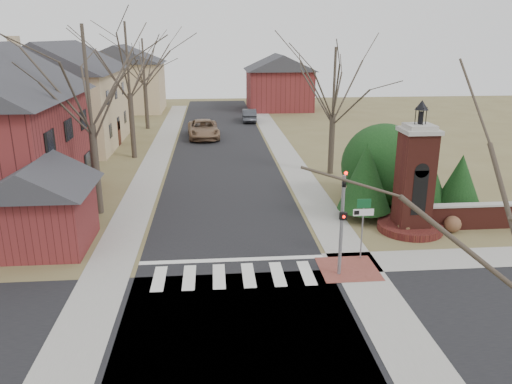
{
  "coord_description": "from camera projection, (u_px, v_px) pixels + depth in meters",
  "views": [
    {
      "loc": [
        -0.68,
        -17.49,
        9.36
      ],
      "look_at": [
        1.36,
        6.0,
        1.91
      ],
      "focal_mm": 35.0,
      "sensor_mm": 36.0,
      "label": 1
    }
  ],
  "objects": [
    {
      "name": "brick_gate_monument",
      "position": [
        414.0,
        189.0,
        24.32
      ],
      "size": [
        3.2,
        3.2,
        6.47
      ],
      "color": "#552019",
      "rests_on": "ground"
    },
    {
      "name": "evergreen_near",
      "position": [
        366.0,
        176.0,
        26.04
      ],
      "size": [
        2.8,
        2.8,
        4.1
      ],
      "color": "#473D33",
      "rests_on": "ground"
    },
    {
      "name": "distant_car",
      "position": [
        249.0,
        115.0,
        56.07
      ],
      "size": [
        1.66,
        4.4,
        1.43
      ],
      "primitive_type": "imported",
      "rotation": [
        0.0,
        0.0,
        3.11
      ],
      "color": "#36373E",
      "rests_on": "ground"
    },
    {
      "name": "sidewalk_right_main",
      "position": [
        286.0,
        154.0,
        40.81
      ],
      "size": [
        2.0,
        60.0,
        0.02
      ],
      "primitive_type": "cube",
      "color": "gray",
      "rests_on": "ground"
    },
    {
      "name": "main_street",
      "position": [
        222.0,
        156.0,
        40.39
      ],
      "size": [
        8.0,
        70.0,
        0.01
      ],
      "primitive_type": "cube",
      "color": "black",
      "rests_on": "ground"
    },
    {
      "name": "stop_bar",
      "position": [
        232.0,
        260.0,
        21.67
      ],
      "size": [
        8.0,
        0.35,
        0.02
      ],
      "primitive_type": "cube",
      "color": "silver",
      "rests_on": "ground"
    },
    {
      "name": "evergreen_mid",
      "position": [
        418.0,
        164.0,
        27.36
      ],
      "size": [
        3.4,
        3.4,
        4.7
      ],
      "color": "#473D33",
      "rests_on": "ground"
    },
    {
      "name": "curb_apron",
      "position": [
        348.0,
        269.0,
        20.83
      ],
      "size": [
        2.4,
        2.4,
        0.02
      ],
      "primitive_type": "cube",
      "color": "brown",
      "rests_on": "ground"
    },
    {
      "name": "house_distant_left",
      "position": [
        122.0,
        77.0,
        62.81
      ],
      "size": [
        10.8,
        8.8,
        8.53
      ],
      "color": "tan",
      "rests_on": "ground"
    },
    {
      "name": "brick_garden_wall",
      "position": [
        497.0,
        215.0,
        25.15
      ],
      "size": [
        7.5,
        0.5,
        1.3
      ],
      "color": "#552019",
      "rests_on": "ground"
    },
    {
      "name": "sign_post",
      "position": [
        363.0,
        217.0,
        21.25
      ],
      "size": [
        0.9,
        0.07,
        2.75
      ],
      "color": "slate",
      "rests_on": "ground"
    },
    {
      "name": "bare_tree_2",
      "position": [
        143.0,
        59.0,
        50.0
      ],
      "size": [
        7.35,
        7.35,
        10.19
      ],
      "color": "#473D33",
      "rests_on": "ground"
    },
    {
      "name": "ground",
      "position": [
        235.0,
        285.0,
        19.49
      ],
      "size": [
        120.0,
        120.0,
        0.0
      ],
      "primitive_type": "plane",
      "color": "brown",
      "rests_on": "ground"
    },
    {
      "name": "garage_left",
      "position": [
        40.0,
        201.0,
        22.38
      ],
      "size": [
        4.8,
        4.8,
        4.29
      ],
      "color": "maroon",
      "rests_on": "ground"
    },
    {
      "name": "sidewalk_left",
      "position": [
        157.0,
        157.0,
        39.96
      ],
      "size": [
        2.0,
        60.0,
        0.02
      ],
      "primitive_type": "cube",
      "color": "gray",
      "rests_on": "ground"
    },
    {
      "name": "house_stucco_left",
      "position": [
        62.0,
        93.0,
        42.64
      ],
      "size": [
        9.8,
        12.8,
        9.28
      ],
      "color": "tan",
      "rests_on": "ground"
    },
    {
      "name": "evergreen_mass",
      "position": [
        384.0,
        162.0,
        28.53
      ],
      "size": [
        4.8,
        4.8,
        4.8
      ],
      "primitive_type": "sphere",
      "color": "black",
      "rests_on": "ground"
    },
    {
      "name": "cross_street",
      "position": [
        239.0,
        328.0,
        16.64
      ],
      "size": [
        120.0,
        8.0,
        0.01
      ],
      "primitive_type": "cube",
      "color": "black",
      "rests_on": "ground"
    },
    {
      "name": "traffic_signal_pole",
      "position": [
        342.0,
        215.0,
        19.61
      ],
      "size": [
        0.28,
        0.41,
        4.5
      ],
      "color": "slate",
      "rests_on": "ground"
    },
    {
      "name": "evergreen_far",
      "position": [
        460.0,
        180.0,
        26.79
      ],
      "size": [
        2.4,
        2.4,
        3.3
      ],
      "color": "#473D33",
      "rests_on": "ground"
    },
    {
      "name": "pickup_truck",
      "position": [
        203.0,
        129.0,
        47.07
      ],
      "size": [
        3.2,
        6.24,
        1.69
      ],
      "primitive_type": "imported",
      "rotation": [
        0.0,
        0.0,
        0.07
      ],
      "color": "#816046",
      "rests_on": "ground"
    },
    {
      "name": "bare_tree_1",
      "position": [
        127.0,
        53.0,
        37.39
      ],
      "size": [
        8.4,
        8.4,
        11.64
      ],
      "color": "#473D33",
      "rests_on": "ground"
    },
    {
      "name": "dry_shrub_left",
      "position": [
        405.0,
        227.0,
        24.46
      ],
      "size": [
        0.74,
        0.74,
        0.74
      ],
      "primitive_type": "sphere",
      "color": "brown",
      "rests_on": "ground"
    },
    {
      "name": "bare_tree_3",
      "position": [
        335.0,
        77.0,
        33.29
      ],
      "size": [
        7.0,
        7.0,
        9.7
      ],
      "color": "#473D33",
      "rests_on": "ground"
    },
    {
      "name": "dry_shrub_right",
      "position": [
        453.0,
        224.0,
        24.64
      ],
      "size": [
        0.84,
        0.84,
        0.84
      ],
      "primitive_type": "sphere",
      "color": "brown",
      "rests_on": "ground"
    },
    {
      "name": "bare_tree_0",
      "position": [
        86.0,
        69.0,
        25.14
      ],
      "size": [
        8.05,
        8.05,
        11.15
      ],
      "color": "#473D33",
      "rests_on": "ground"
    },
    {
      "name": "house_distant_right",
      "position": [
        279.0,
        81.0,
        64.64
      ],
      "size": [
        8.8,
        8.8,
        7.3
      ],
      "color": "maroon",
      "rests_on": "ground"
    },
    {
      "name": "crosswalk_zone",
      "position": [
        234.0,
        276.0,
        20.25
      ],
      "size": [
        8.0,
        2.2,
        0.02
      ],
      "primitive_type": "cube",
      "color": "silver",
      "rests_on": "ground"
    }
  ]
}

